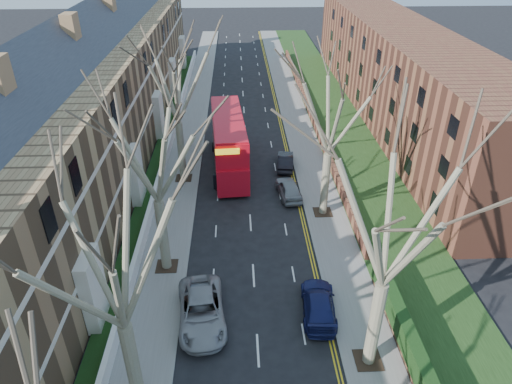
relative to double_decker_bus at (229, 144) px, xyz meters
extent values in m
cube|color=slate|center=(-4.35, 8.93, -2.36)|extent=(3.00, 102.00, 0.12)
cube|color=slate|center=(7.65, 8.93, -2.36)|extent=(3.00, 102.00, 0.12)
cube|color=#826142|center=(-12.15, 0.93, 2.58)|extent=(9.00, 78.00, 10.00)
cube|color=#2D3038|center=(-12.15, 0.93, 8.58)|extent=(4.67, 78.00, 4.67)
cube|color=silver|center=(-7.70, 0.93, 1.08)|extent=(0.12, 78.00, 0.35)
cube|color=silver|center=(-7.70, 0.93, 4.58)|extent=(0.12, 78.00, 0.35)
cube|color=brown|center=(19.15, 12.93, 2.58)|extent=(8.00, 54.00, 10.00)
cube|color=brown|center=(9.35, 12.93, -1.85)|extent=(0.35, 54.00, 0.90)
cube|color=white|center=(-6.00, 0.93, -1.80)|extent=(0.30, 78.00, 1.00)
cube|color=#1B3212|center=(12.15, 8.93, -2.27)|extent=(6.00, 102.00, 0.06)
cylinder|color=#6E674F|center=(-4.05, -24.07, 0.32)|extent=(0.64, 0.64, 5.25)
cylinder|color=#6E674F|center=(-4.05, -14.07, 0.23)|extent=(0.64, 0.64, 5.07)
cube|color=#2D2116|center=(-4.05, -14.07, -2.29)|extent=(1.40, 1.40, 0.05)
cylinder|color=#6E674F|center=(-4.05, -2.07, 0.32)|extent=(0.60, 0.60, 5.25)
cube|color=#2D2116|center=(-4.05, -2.07, -2.29)|extent=(1.40, 1.40, 0.05)
cylinder|color=#6E674F|center=(7.35, -22.07, 0.32)|extent=(0.64, 0.64, 5.25)
cube|color=#2D2116|center=(7.35, -22.07, -2.29)|extent=(1.40, 1.40, 0.05)
cylinder|color=#6E674F|center=(7.35, -8.07, 0.23)|extent=(0.60, 0.60, 5.07)
cube|color=#2D2116|center=(7.35, -8.07, -2.29)|extent=(1.40, 1.40, 0.05)
cube|color=red|center=(0.00, 0.00, -0.89)|extent=(3.50, 11.97, 2.36)
cube|color=red|center=(0.00, 0.00, 1.36)|extent=(3.46, 11.38, 2.15)
cube|color=black|center=(0.00, 0.00, -0.41)|extent=(3.45, 11.03, 0.97)
cube|color=black|center=(0.00, 0.00, 1.47)|extent=(3.44, 10.79, 0.97)
imported|color=gray|center=(-1.44, -18.82, -1.65)|extent=(3.14, 5.83, 1.55)
imported|color=#171C50|center=(5.31, -18.48, -1.75)|extent=(2.27, 4.80, 1.35)
imported|color=gray|center=(4.95, -5.31, -1.72)|extent=(2.18, 4.32, 1.41)
imported|color=black|center=(5.19, -0.19, -1.76)|extent=(1.82, 4.15, 1.33)
camera|label=1|loc=(0.83, -37.66, 17.42)|focal=32.00mm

